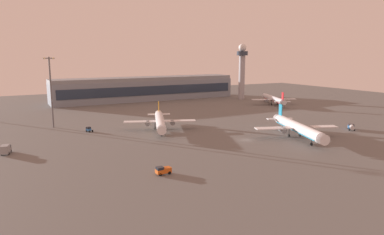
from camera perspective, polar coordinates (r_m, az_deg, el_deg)
ground_plane at (r=135.92m, az=8.72°, el=-3.61°), size 416.00×416.00×0.00m
terminal_building at (r=256.43m, az=-7.38°, el=4.66°), size 131.28×22.40×16.40m
control_tower at (r=260.91m, az=8.09°, el=8.02°), size 8.00×8.00×39.94m
airplane_terminal_side at (r=143.01m, az=16.61°, el=-1.55°), size 32.30×41.00×10.91m
airplane_mid_apron at (r=152.12m, az=-5.19°, el=-0.58°), size 30.14×38.23×10.22m
airplane_near_gate at (r=235.55m, az=13.06°, el=2.92°), size 28.39×36.02×9.62m
fuel_truck at (r=166.96m, az=24.39°, el=-1.37°), size 5.99×5.89×2.35m
catering_truck at (r=130.56m, az=-27.89°, el=-4.54°), size 3.50×6.02×3.05m
pushback_tug at (r=154.66m, az=-16.36°, el=-1.83°), size 2.72×3.50×2.05m
cargo_loader at (r=96.56m, az=-4.70°, el=-8.50°), size 4.16×2.04×2.25m
apron_light_central at (r=166.50m, az=-21.84°, el=4.38°), size 4.80×0.90×31.10m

